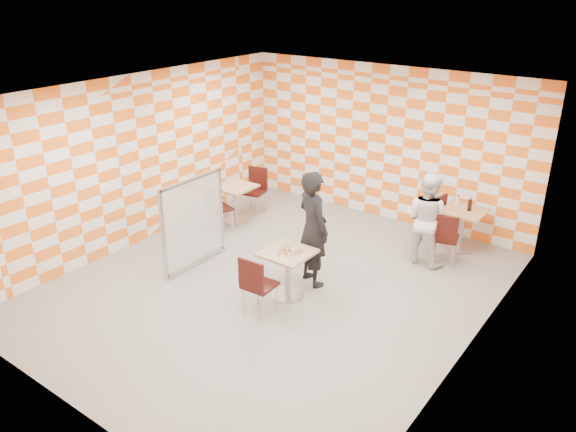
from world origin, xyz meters
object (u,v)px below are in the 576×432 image
object	(u,v)px
man_dark	(313,229)
sport_bottle	(457,201)
chair_empty_near	(215,205)
chair_second_front	(445,235)
chair_main_front	(256,282)
man_white	(426,219)
second_table	(462,223)
partition	(193,222)
empty_table	(235,197)
chair_second_side	(433,214)
chair_empty_far	(256,186)
soda_bottle	(470,205)
main_table	(287,266)

from	to	relation	value
man_dark	sport_bottle	bearing A→B (deg)	-91.07
chair_empty_near	chair_second_front	bearing A→B (deg)	17.96
chair_main_front	man_white	world-z (taller)	man_white
second_table	partition	size ratio (longest dim) A/B	0.48
empty_table	chair_second_side	xyz separation A→B (m)	(3.48, 1.41, 0.04)
chair_main_front	partition	size ratio (longest dim) A/B	0.60
chair_empty_far	soda_bottle	xyz separation A→B (m)	(4.11, 0.81, 0.31)
chair_empty_near	partition	xyz separation A→B (m)	(0.67, -1.19, 0.25)
chair_second_front	sport_bottle	xyz separation A→B (m)	(-0.15, 0.88, 0.29)
second_table	partition	xyz separation A→B (m)	(-3.34, -3.22, 0.28)
chair_second_front	partition	distance (m)	4.15
chair_second_side	partition	bearing A→B (deg)	-131.32
chair_second_front	chair_empty_near	bearing A→B (deg)	-162.04
second_table	man_white	distance (m)	0.94
main_table	chair_second_front	size ratio (longest dim) A/B	0.81
empty_table	second_table	bearing A→B (deg)	19.65
man_white	partition	bearing A→B (deg)	44.60
chair_second_side	man_white	size ratio (longest dim) A/B	0.58
second_table	chair_second_front	bearing A→B (deg)	-92.48
partition	chair_main_front	bearing A→B (deg)	-17.93
chair_second_side	chair_empty_far	xyz separation A→B (m)	(-3.50, -0.76, 0.00)
partition	man_white	bearing A→B (deg)	38.45
chair_empty_far	partition	size ratio (longest dim) A/B	0.60
chair_empty_near	man_dark	distance (m)	2.63
main_table	chair_second_front	bearing A→B (deg)	57.74
man_white	chair_second_front	bearing A→B (deg)	-156.61
chair_second_side	second_table	bearing A→B (deg)	2.46
main_table	soda_bottle	xyz separation A→B (m)	(1.60, 3.13, 0.34)
chair_second_front	chair_empty_far	xyz separation A→B (m)	(-4.00, -0.05, 0.00)
second_table	chair_second_side	bearing A→B (deg)	-177.54
chair_main_front	chair_second_side	distance (m)	3.91
chair_second_front	man_white	xyz separation A→B (m)	(-0.31, -0.09, 0.25)
chair_empty_far	chair_second_side	bearing A→B (deg)	12.23
second_table	chair_empty_near	xyz separation A→B (m)	(-4.01, -2.03, 0.04)
chair_empty_far	chair_second_front	bearing A→B (deg)	0.68
empty_table	soda_bottle	size ratio (longest dim) A/B	3.26
main_table	chair_second_front	distance (m)	2.80
main_table	sport_bottle	distance (m)	3.53
chair_second_front	chair_second_side	bearing A→B (deg)	125.30
chair_empty_far	soda_bottle	distance (m)	4.20
man_white	man_dark	bearing A→B (deg)	62.50
chair_main_front	chair_second_front	world-z (taller)	same
empty_table	chair_main_front	distance (m)	3.41
partition	man_white	size ratio (longest dim) A/B	0.98
man_dark	chair_empty_far	bearing A→B (deg)	-9.50
man_dark	sport_bottle	distance (m)	2.96
chair_empty_near	sport_bottle	xyz separation A→B (m)	(3.83, 2.17, 0.29)
chair_second_side	sport_bottle	size ratio (longest dim) A/B	4.62
empty_table	man_dark	xyz separation A→B (m)	(2.55, -1.09, 0.42)
main_table	empty_table	distance (m)	3.00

